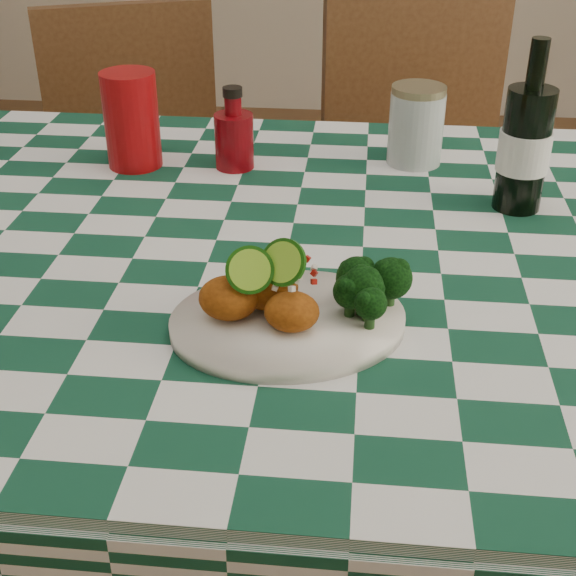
# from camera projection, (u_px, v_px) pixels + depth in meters

# --- Properties ---
(dining_table) EXTENTS (1.66, 1.06, 0.79)m
(dining_table) POSITION_uv_depth(u_px,v_px,m) (289.00, 456.00, 1.31)
(dining_table) COLOR #12432D
(dining_table) RESTS_ON ground
(plate) EXTENTS (0.32, 0.27, 0.02)m
(plate) POSITION_uv_depth(u_px,v_px,m) (288.00, 322.00, 0.92)
(plate) COLOR white
(plate) RESTS_ON dining_table
(fried_chicken_pile) EXTENTS (0.13, 0.09, 0.08)m
(fried_chicken_pile) POSITION_uv_depth(u_px,v_px,m) (271.00, 284.00, 0.90)
(fried_chicken_pile) COLOR #9E4C0F
(fried_chicken_pile) RESTS_ON plate
(broccoli_side) EXTENTS (0.08, 0.08, 0.06)m
(broccoli_side) POSITION_uv_depth(u_px,v_px,m) (373.00, 293.00, 0.91)
(broccoli_side) COLOR black
(broccoli_side) RESTS_ON plate
(red_tumbler) EXTENTS (0.12, 0.12, 0.16)m
(red_tumbler) POSITION_uv_depth(u_px,v_px,m) (132.00, 120.00, 1.32)
(red_tumbler) COLOR #99080B
(red_tumbler) RESTS_ON dining_table
(ketchup_bottle) EXTENTS (0.08, 0.08, 0.14)m
(ketchup_bottle) POSITION_uv_depth(u_px,v_px,m) (234.00, 128.00, 1.32)
(ketchup_bottle) COLOR #6B050B
(ketchup_bottle) RESTS_ON dining_table
(mason_jar) EXTENTS (0.11, 0.11, 0.13)m
(mason_jar) POSITION_uv_depth(u_px,v_px,m) (416.00, 125.00, 1.34)
(mason_jar) COLOR #B2BCBA
(mason_jar) RESTS_ON dining_table
(beer_bottle) EXTENTS (0.09, 0.09, 0.25)m
(beer_bottle) POSITION_uv_depth(u_px,v_px,m) (528.00, 127.00, 1.15)
(beer_bottle) COLOR black
(beer_bottle) RESTS_ON dining_table
(wooden_chair_left) EXTENTS (0.56, 0.57, 0.92)m
(wooden_chair_left) POSITION_uv_depth(u_px,v_px,m) (150.00, 216.00, 1.94)
(wooden_chair_left) COLOR #472814
(wooden_chair_left) RESTS_ON ground
(wooden_chair_right) EXTENTS (0.55, 0.57, 0.98)m
(wooden_chair_right) POSITION_uv_depth(u_px,v_px,m) (430.00, 214.00, 1.89)
(wooden_chair_right) COLOR #472814
(wooden_chair_right) RESTS_ON ground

